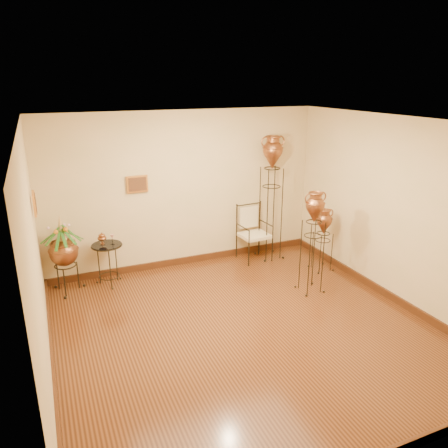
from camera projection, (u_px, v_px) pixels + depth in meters
name	position (u px, v px, depth m)	size (l,w,h in m)	color
ground	(244.00, 329.00, 6.05)	(5.00, 5.00, 0.00)	brown
room_shell	(246.00, 209.00, 5.50)	(5.02, 5.02, 2.81)	beige
amphora_tall	(271.00, 197.00, 8.13)	(0.47, 0.47, 2.35)	black
amphora_mid	(313.00, 242.00, 6.88)	(0.47, 0.47, 1.67)	black
amphora_short	(323.00, 239.00, 7.77)	(0.45, 0.45, 1.15)	black
planter_urn	(63.00, 249.00, 6.89)	(0.83, 0.83, 1.33)	black
armchair	(255.00, 233.00, 8.22)	(0.63, 0.59, 1.05)	black
side_table	(108.00, 263.00, 7.25)	(0.51, 0.51, 0.90)	black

